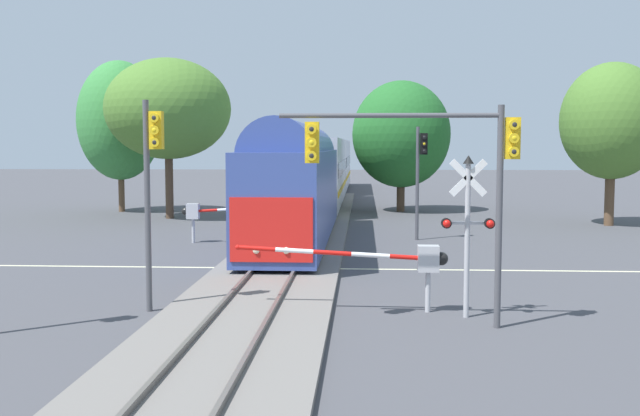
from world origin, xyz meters
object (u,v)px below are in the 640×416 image
Objects in this scene: crossing_gate_near at (405,259)px; oak_behind_train at (168,109)px; commuter_train at (321,170)px; crossing_gate_far at (209,212)px; traffic_signal_far_side at (421,164)px; traffic_signal_median at (151,171)px; maple_right_background at (612,121)px; traffic_signal_near_right at (434,159)px; pine_left_background at (120,121)px; crossing_signal_mast at (468,219)px; elm_centre_background at (401,134)px.

oak_behind_train is (-12.94, 24.94, 5.23)m from crossing_gate_near.
crossing_gate_far is (-4.02, -18.88, -1.31)m from commuter_train.
traffic_signal_far_side is (1.55, 15.36, 2.15)m from crossing_gate_near.
maple_right_background is (19.29, 22.73, 2.00)m from traffic_signal_median.
traffic_signal_near_right is at bearing -60.47° from crossing_gate_far.
crossing_gate_far is 13.24m from oak_behind_train.
oak_behind_train reaches higher than traffic_signal_near_right.
oak_behind_train is at bearing -44.89° from pine_left_background.
maple_right_background is at bearing 49.68° from traffic_signal_median.
crossing_signal_mast is 35.61m from pine_left_background.
pine_left_background is 6.29m from oak_behind_train.
oak_behind_train reaches higher than crossing_signal_mast.
traffic_signal_far_side is 17.65m from oak_behind_train.
traffic_signal_far_side is (5.69, -17.27, 0.83)m from commuter_train.
traffic_signal_near_right is (4.72, -34.30, 1.39)m from commuter_train.
oak_behind_train is at bearing -138.86° from commuter_train.
crossing_signal_mast is 0.79× the size of traffic_signal_far_side.
pine_left_background is 30.74m from maple_right_background.
traffic_signal_near_right reaches higher than crossing_gate_near.
crossing_signal_mast is at bearing -115.58° from maple_right_background.
elm_centre_background is (18.77, 1.21, -0.91)m from pine_left_background.
traffic_signal_far_side reaches higher than crossing_gate_far.
crossing_signal_mast is 0.43× the size of oak_behind_train.
crossing_gate_near is 26.03m from maple_right_background.
crossing_gate_near is at bearing 159.50° from crossing_signal_mast.
commuter_train reaches higher than crossing_signal_mast.
crossing_gate_near is at bearing -92.61° from elm_centre_background.
maple_right_background is (16.70, -10.25, 3.04)m from commuter_train.
traffic_signal_near_right is 0.60× the size of oak_behind_train.
crossing_signal_mast is at bearing -89.96° from traffic_signal_far_side.
pine_left_background reaches higher than traffic_signal_median.
pine_left_background is at bearing -166.14° from commuter_train.
pine_left_background reaches higher than crossing_signal_mast.
pine_left_background reaches higher than oak_behind_train.
crossing_gate_near is at bearing -59.38° from pine_left_background.
oak_behind_train is 1.08× the size of maple_right_background.
traffic_signal_far_side is at bearing 90.04° from crossing_signal_mast.
elm_centre_background is (0.82, 32.25, 1.06)m from traffic_signal_near_right.
crossing_signal_mast is at bearing 47.75° from traffic_signal_near_right.
traffic_signal_median is at bearing -104.73° from elm_centre_background.
crossing_gate_far is 14.37m from traffic_signal_median.
traffic_signal_far_side reaches higher than crossing_gate_near.
traffic_signal_near_right is 7.44m from traffic_signal_median.
traffic_signal_near_right is at bearing -91.46° from elm_centre_background.
oak_behind_train is at bearing 146.53° from traffic_signal_far_side.
crossing_signal_mast reaches higher than crossing_gate_near.
crossing_gate_near is at bearing -119.29° from maple_right_background.
crossing_gate_far is 22.86m from maple_right_background.
elm_centre_background is at bearing 3.70° from pine_left_background.
crossing_gate_near is 30.84m from elm_centre_background.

